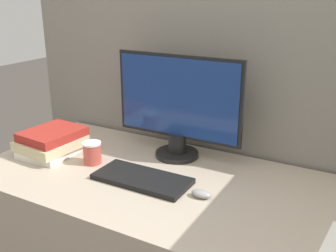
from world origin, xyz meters
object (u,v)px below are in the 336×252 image
at_px(monitor, 178,108).
at_px(book_stack, 52,142).
at_px(keyboard, 142,179).
at_px(mouse, 201,194).
at_px(coffee_cup, 92,153).

relative_size(monitor, book_stack, 2.07).
xyz_separation_m(monitor, keyboard, (-0.00, -0.28, -0.21)).
relative_size(monitor, mouse, 7.79).
bearing_deg(book_stack, monitor, 26.29).
height_order(keyboard, book_stack, book_stack).
height_order(monitor, mouse, monitor).
bearing_deg(monitor, keyboard, -90.95).
relative_size(keyboard, book_stack, 1.34).
bearing_deg(book_stack, mouse, -2.74).
bearing_deg(book_stack, coffee_cup, 1.33).
height_order(keyboard, mouse, mouse).
bearing_deg(coffee_cup, keyboard, -7.83).
relative_size(mouse, coffee_cup, 0.78).
distance_m(keyboard, coffee_cup, 0.28).
distance_m(keyboard, book_stack, 0.50).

